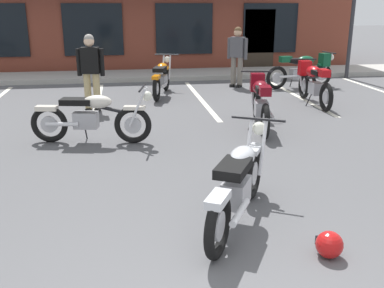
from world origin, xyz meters
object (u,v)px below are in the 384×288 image
(motorcycle_silver_naked, at_px, (260,100))
(motorcycle_black_cruiser, at_px, (313,82))
(motorcycle_foreground_classic, at_px, (239,183))
(person_in_black_shirt, at_px, (91,68))
(motorcycle_red_sportbike, at_px, (162,78))
(person_in_shorts_foreground, at_px, (237,53))
(motorcycle_blue_standard, at_px, (92,117))
(helmet_on_pavement, at_px, (329,245))
(motorcycle_orange_scrambler, at_px, (304,69))

(motorcycle_silver_naked, bearing_deg, motorcycle_black_cruiser, 44.57)
(motorcycle_black_cruiser, bearing_deg, motorcycle_foreground_classic, -120.10)
(motorcycle_foreground_classic, xyz_separation_m, person_in_black_shirt, (-1.85, 5.67, 0.49))
(motorcycle_foreground_classic, distance_m, person_in_black_shirt, 5.98)
(motorcycle_red_sportbike, distance_m, person_in_shorts_foreground, 2.48)
(motorcycle_blue_standard, bearing_deg, motorcycle_black_cruiser, 25.73)
(person_in_black_shirt, xyz_separation_m, helmet_on_pavement, (2.52, -6.49, -0.82))
(motorcycle_black_cruiser, bearing_deg, person_in_black_shirt, 179.98)
(motorcycle_red_sportbike, xyz_separation_m, motorcycle_orange_scrambler, (4.07, 0.56, 0.07))
(motorcycle_foreground_classic, distance_m, motorcycle_silver_naked, 4.09)
(motorcycle_red_sportbike, relative_size, person_in_shorts_foreground, 1.24)
(motorcycle_blue_standard, bearing_deg, helmet_on_pavement, -59.52)
(motorcycle_black_cruiser, distance_m, helmet_on_pavement, 7.01)
(motorcycle_silver_naked, bearing_deg, motorcycle_red_sportbike, 115.43)
(motorcycle_red_sportbike, relative_size, motorcycle_orange_scrambler, 0.98)
(motorcycle_black_cruiser, distance_m, motorcycle_silver_naked, 2.62)
(person_in_shorts_foreground, xyz_separation_m, helmet_on_pavement, (-1.38, -8.98, -0.82))
(motorcycle_red_sportbike, bearing_deg, motorcycle_silver_naked, -64.57)
(motorcycle_blue_standard, height_order, helmet_on_pavement, motorcycle_blue_standard)
(motorcycle_silver_naked, relative_size, helmet_on_pavement, 8.05)
(person_in_black_shirt, relative_size, person_in_shorts_foreground, 1.00)
(motorcycle_black_cruiser, relative_size, motorcycle_silver_naked, 1.01)
(motorcycle_foreground_classic, xyz_separation_m, motorcycle_red_sportbike, (-0.18, 7.19, 0.00))
(motorcycle_orange_scrambler, distance_m, person_in_black_shirt, 6.13)
(motorcycle_orange_scrambler, bearing_deg, motorcycle_black_cruiser, -106.35)
(motorcycle_red_sportbike, height_order, motorcycle_silver_naked, same)
(motorcycle_foreground_classic, height_order, helmet_on_pavement, motorcycle_foreground_classic)
(motorcycle_red_sportbike, distance_m, motorcycle_black_cruiser, 3.78)
(helmet_on_pavement, bearing_deg, person_in_shorts_foreground, 81.24)
(motorcycle_foreground_classic, height_order, motorcycle_blue_standard, same)
(motorcycle_orange_scrambler, height_order, person_in_black_shirt, person_in_black_shirt)
(motorcycle_blue_standard, bearing_deg, motorcycle_red_sportbike, 68.53)
(person_in_black_shirt, bearing_deg, motorcycle_red_sportbike, 42.28)
(motorcycle_silver_naked, xyz_separation_m, motorcycle_blue_standard, (-3.14, -0.58, -0.07))
(person_in_black_shirt, bearing_deg, motorcycle_black_cruiser, -0.02)
(motorcycle_foreground_classic, bearing_deg, person_in_shorts_foreground, 75.84)
(motorcycle_red_sportbike, relative_size, motorcycle_blue_standard, 0.99)
(person_in_shorts_foreground, bearing_deg, motorcycle_silver_naked, -98.38)
(motorcycle_black_cruiser, relative_size, motorcycle_blue_standard, 1.01)
(motorcycle_red_sportbike, xyz_separation_m, motorcycle_black_cruiser, (3.46, -1.52, 0.07))
(motorcycle_red_sportbike, distance_m, motorcycle_blue_standard, 4.23)
(motorcycle_red_sportbike, relative_size, helmet_on_pavement, 7.96)
(motorcycle_silver_naked, bearing_deg, motorcycle_blue_standard, -169.61)
(motorcycle_foreground_classic, distance_m, motorcycle_red_sportbike, 7.19)
(motorcycle_silver_naked, bearing_deg, helmet_on_pavement, -99.12)
(motorcycle_silver_naked, bearing_deg, person_in_black_shirt, 150.62)
(motorcycle_black_cruiser, height_order, person_in_black_shirt, person_in_black_shirt)
(motorcycle_red_sportbike, xyz_separation_m, motorcycle_silver_naked, (1.60, -3.36, 0.07))
(motorcycle_blue_standard, bearing_deg, motorcycle_foreground_classic, -62.10)
(motorcycle_foreground_classic, distance_m, motorcycle_orange_scrambler, 8.68)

